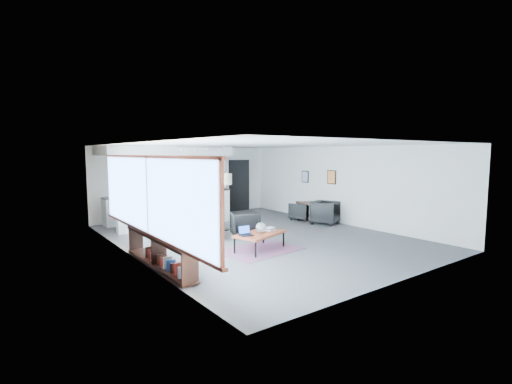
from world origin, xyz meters
TOP-DOWN VIEW (x-y plane):
  - room at (0.00, 0.00)m, footprint 7.02×9.02m
  - window at (-3.46, -0.90)m, footprint 0.10×5.95m
  - console at (-3.30, -1.05)m, footprint 0.35×3.00m
  - kitchenette at (-1.20, 3.71)m, footprint 4.20×1.96m
  - doorway at (2.30, 4.42)m, footprint 1.10×0.12m
  - track_light at (-0.59, 2.20)m, footprint 1.60×0.07m
  - wall_art_lower at (3.47, 0.40)m, footprint 0.03×0.38m
  - wall_art_upper at (3.47, 1.70)m, footprint 0.03×0.34m
  - kilim_rug at (-0.80, -1.19)m, footprint 2.08×1.53m
  - coffee_table at (-0.80, -1.19)m, footprint 1.48×1.10m
  - laptop at (-1.23, -1.17)m, footprint 0.33×0.29m
  - ceramic_pot at (-0.77, -1.19)m, footprint 0.25×0.25m
  - book_stack at (-0.42, -1.11)m, footprint 0.32×0.28m
  - coaster at (-0.78, -1.42)m, footprint 0.13×0.13m
  - armchair_left at (-1.33, 0.64)m, footprint 0.91×0.88m
  - armchair_right at (-0.22, 0.30)m, footprint 0.96×0.94m
  - floor_lamp at (-0.24, 1.40)m, footprint 0.59×0.59m
  - dining_table at (2.92, 0.73)m, footprint 0.93×0.93m
  - dining_chair_near at (3.00, 0.22)m, footprint 0.92×0.89m
  - dining_chair_far at (2.87, 1.28)m, footprint 0.75×0.73m
  - microwave at (-0.27, 4.15)m, footprint 0.58×0.37m

SIDE VIEW (x-z plane):
  - kilim_rug at x=-0.80m, z-range 0.00..0.01m
  - dining_chair_far at x=2.87m, z-range 0.00..0.60m
  - console at x=-3.30m, z-range -0.07..0.73m
  - dining_chair_near at x=3.00m, z-range 0.00..0.73m
  - armchair_left at x=-1.33m, z-range 0.00..0.74m
  - armchair_right at x=-0.22m, z-range 0.00..0.77m
  - coffee_table at x=-0.80m, z-range 0.18..0.62m
  - coaster at x=-0.78m, z-range 0.43..0.44m
  - book_stack at x=-0.42m, z-range 0.43..0.51m
  - laptop at x=-1.23m, z-range 0.39..0.61m
  - ceramic_pot at x=-0.77m, z-range 0.43..0.69m
  - dining_table at x=2.92m, z-range 0.28..0.96m
  - doorway at x=2.30m, z-range 0.00..2.15m
  - microwave at x=-0.27m, z-range 0.93..1.30m
  - room at x=0.00m, z-range -0.01..2.61m
  - kitchenette at x=-1.20m, z-range 0.08..2.68m
  - window at x=-3.46m, z-range 0.63..2.29m
  - wall_art_upper at x=3.47m, z-range 1.28..1.72m
  - floor_lamp at x=-0.24m, z-range 0.64..2.38m
  - wall_art_lower at x=3.47m, z-range 1.31..1.79m
  - track_light at x=-0.59m, z-range 2.45..2.60m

